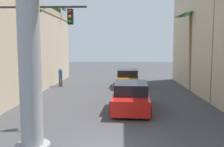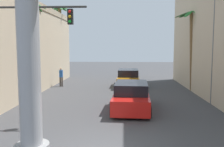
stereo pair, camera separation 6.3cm
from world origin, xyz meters
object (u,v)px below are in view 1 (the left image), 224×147
street_lamp (208,28)px  pedestrian_far_left (60,76)px  palm_tree_mid_right (191,39)px  car_lead (131,96)px  palm_tree_far_left (58,33)px  traffic_light_mast (14,40)px  palm_tree_mid_left (30,35)px  car_far (128,78)px

street_lamp → pedestrian_far_left: bearing=149.2°
palm_tree_mid_right → car_lead: bearing=-128.1°
pedestrian_far_left → car_lead: bearing=-52.6°
street_lamp → palm_tree_far_left: (-12.11, 10.52, 0.31)m
palm_tree_mid_right → palm_tree_far_left: bearing=155.6°
traffic_light_mast → pedestrian_far_left: size_ratio=3.22×
street_lamp → palm_tree_mid_left: size_ratio=1.13×
car_far → palm_tree_mid_right: bearing=-22.1°
car_far → palm_tree_far_left: bearing=154.0°
car_far → palm_tree_far_left: palm_tree_far_left is taller
street_lamp → car_lead: street_lamp is taller
palm_tree_far_left → palm_tree_mid_right: bearing=-24.4°
street_lamp → pedestrian_far_left: 13.28m
traffic_light_mast → car_far: bearing=63.5°
street_lamp → palm_tree_mid_right: street_lamp is taller
traffic_light_mast → palm_tree_mid_right: bearing=40.5°
car_far → palm_tree_mid_left: size_ratio=0.69×
car_lead → pedestrian_far_left: pedestrian_far_left is taller
palm_tree_far_left → car_far: bearing=-26.0°
traffic_light_mast → car_far: traffic_light_mast is taller
car_lead → car_far: 8.52m
car_far → palm_tree_far_left: (-7.30, 3.56, 4.33)m
car_far → pedestrian_far_left: bearing=-175.9°
car_lead → palm_tree_mid_right: palm_tree_mid_right is taller
car_far → palm_tree_far_left: size_ratio=0.61×
car_far → palm_tree_mid_left: bearing=-150.0°
car_lead → palm_tree_mid_right: (5.06, 6.45, 3.54)m
car_lead → pedestrian_far_left: size_ratio=2.94×
palm_tree_mid_left → car_lead: bearing=-29.9°
palm_tree_mid_left → pedestrian_far_left: size_ratio=4.10×
pedestrian_far_left → palm_tree_mid_right: bearing=-8.3°
palm_tree_far_left → car_lead: bearing=-58.7°
street_lamp → palm_tree_mid_left: street_lamp is taller
palm_tree_mid_left → pedestrian_far_left: (1.25, 3.82, -3.45)m
traffic_light_mast → pedestrian_far_left: bearing=93.0°
street_lamp → pedestrian_far_left: size_ratio=4.64×
traffic_light_mast → palm_tree_mid_right: 14.03m
pedestrian_far_left → street_lamp: bearing=-30.8°
palm_tree_far_left → pedestrian_far_left: (1.17, -4.00, -4.06)m
street_lamp → palm_tree_far_left: 16.04m
street_lamp → traffic_light_mast: bearing=-157.9°
traffic_light_mast → car_lead: (5.61, 2.66, -3.20)m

